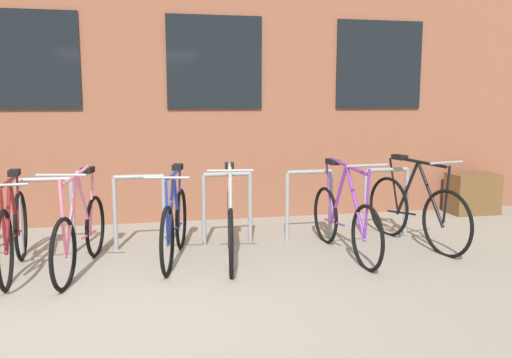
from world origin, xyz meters
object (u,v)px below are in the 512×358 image
(bicycle_black, at_px, (415,211))
(bicycle_blue, at_px, (175,224))
(bicycle_pink, at_px, (81,233))
(bicycle_purple, at_px, (344,220))
(bicycle_maroon, at_px, (13,233))
(planter_box, at_px, (472,193))
(bicycle_silver, at_px, (230,225))

(bicycle_black, height_order, bicycle_blue, bicycle_black)
(bicycle_pink, xyz_separation_m, bicycle_blue, (0.93, 0.18, 0.00))
(bicycle_black, xyz_separation_m, bicycle_blue, (-2.79, -0.02, -0.03))
(bicycle_purple, height_order, bicycle_pink, bicycle_purple)
(bicycle_maroon, relative_size, bicycle_blue, 1.04)
(bicycle_purple, height_order, planter_box, bicycle_purple)
(bicycle_purple, distance_m, bicycle_pink, 2.77)
(bicycle_black, relative_size, bicycle_maroon, 1.01)
(bicycle_purple, bearing_deg, bicycle_silver, 177.16)
(bicycle_pink, bearing_deg, planter_box, 16.49)
(bicycle_purple, xyz_separation_m, bicycle_pink, (-2.77, 0.02, -0.01))
(bicycle_black, xyz_separation_m, bicycle_pink, (-3.73, -0.20, -0.03))
(bicycle_purple, relative_size, bicycle_blue, 1.08)
(bicycle_purple, xyz_separation_m, bicycle_blue, (-1.83, 0.19, -0.01))
(bicycle_pink, distance_m, bicycle_blue, 0.95)
(bicycle_pink, distance_m, planter_box, 5.65)
(bicycle_purple, distance_m, bicycle_maroon, 3.41)
(bicycle_blue, relative_size, planter_box, 2.33)
(bicycle_maroon, xyz_separation_m, planter_box, (6.06, 1.53, -0.10))
(bicycle_maroon, bearing_deg, bicycle_pink, -6.53)
(bicycle_black, bearing_deg, bicycle_purple, -167.43)
(bicycle_black, distance_m, bicycle_pink, 3.73)
(planter_box, bearing_deg, bicycle_blue, -162.37)
(bicycle_silver, xyz_separation_m, bicycle_purple, (1.26, -0.06, 0.00))
(bicycle_silver, height_order, bicycle_purple, bicycle_purple)
(bicycle_silver, relative_size, planter_box, 2.40)
(bicycle_black, bearing_deg, planter_box, 39.69)
(bicycle_purple, distance_m, bicycle_blue, 1.84)
(bicycle_black, distance_m, bicycle_purple, 0.98)
(bicycle_silver, relative_size, bicycle_blue, 1.03)
(bicycle_maroon, bearing_deg, bicycle_silver, -0.71)
(bicycle_blue, bearing_deg, bicycle_pink, -169.17)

